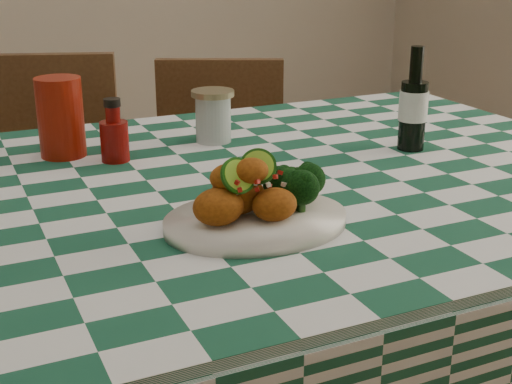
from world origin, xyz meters
name	(u,v)px	position (x,y,z in m)	size (l,w,h in m)	color
dining_table	(217,374)	(0.00, 0.00, 0.39)	(1.66, 1.06, 0.79)	#1A5138
plate	(256,221)	(-0.01, -0.21, 0.80)	(0.28, 0.22, 0.02)	white
fried_chicken_pile	(249,188)	(-0.03, -0.21, 0.85)	(0.14, 0.10, 0.09)	#9F4D0F
broccoli_side	(297,186)	(0.06, -0.20, 0.84)	(0.08, 0.08, 0.06)	black
red_tumbler	(61,117)	(-0.21, 0.28, 0.86)	(0.09, 0.09, 0.16)	maroon
ketchup_bottle	(114,130)	(-0.12, 0.20, 0.85)	(0.05, 0.05, 0.12)	#6F0905
mason_jar	(213,116)	(0.10, 0.26, 0.84)	(0.09, 0.09, 0.11)	#B2BCBA
beer_bottle	(414,99)	(0.45, 0.03, 0.89)	(0.06, 0.06, 0.21)	black
wooden_chair_left	(39,236)	(-0.22, 0.71, 0.45)	(0.41, 0.43, 0.90)	#472814
wooden_chair_right	(219,212)	(0.30, 0.74, 0.42)	(0.39, 0.41, 0.85)	#472814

